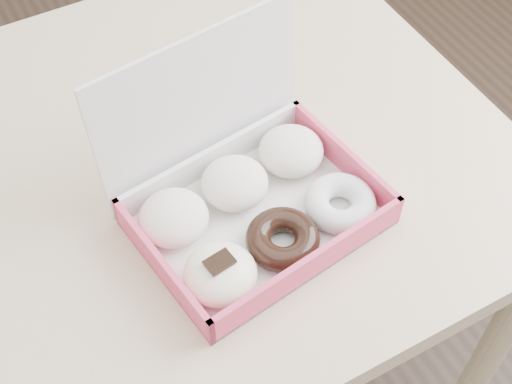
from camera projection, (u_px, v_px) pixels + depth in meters
table at (96, 225)px, 1.03m from camera, size 1.20×0.80×0.75m
donut_box at (248, 199)px, 0.92m from camera, size 0.33×0.29×0.22m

